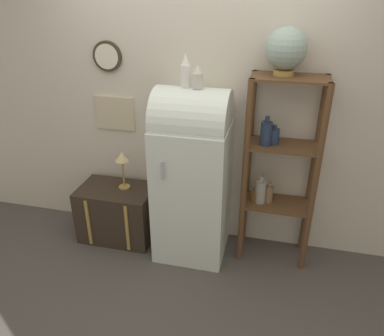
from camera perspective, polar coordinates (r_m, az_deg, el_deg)
name	(u,v)px	position (r m, az deg, el deg)	size (l,w,h in m)	color
ground_plane	(186,265)	(3.50, -0.96, -14.59)	(12.00, 12.00, 0.00)	#4C4742
wall_back	(200,102)	(3.33, 1.28, 9.98)	(7.00, 0.09, 2.70)	beige
refrigerator	(192,172)	(3.25, 0.07, -0.66)	(0.62, 0.61, 1.56)	silver
suitcase_trunk	(118,212)	(3.77, -11.26, -6.66)	(0.71, 0.46, 0.54)	#33281E
shelf_unit	(277,164)	(3.21, 12.87, 0.67)	(0.61, 0.34, 1.67)	brown
globe	(286,49)	(2.97, 14.13, 17.15)	(0.31, 0.31, 0.35)	#AD8942
vase_left	(185,71)	(2.98, -1.00, 14.53)	(0.08, 0.08, 0.26)	white
vase_center	(198,77)	(2.94, 0.91, 13.63)	(0.08, 0.08, 0.18)	beige
desk_lamp	(122,161)	(3.50, -10.60, 1.12)	(0.13, 0.13, 0.37)	#AD8942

